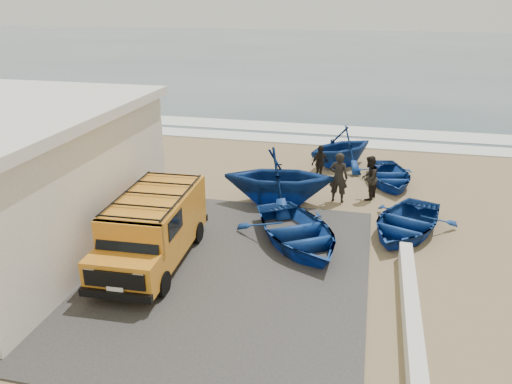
{
  "coord_description": "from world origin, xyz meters",
  "views": [
    {
      "loc": [
        3.68,
        -13.58,
        7.28
      ],
      "look_at": [
        0.22,
        1.28,
        1.2
      ],
      "focal_mm": 35.0,
      "sensor_mm": 36.0,
      "label": 1
    }
  ],
  "objects_px": {
    "boat_mid_right": "(389,175)",
    "boat_near_left": "(297,232)",
    "boat_near_right": "(405,222)",
    "fisherman_front": "(339,177)",
    "van": "(153,227)",
    "fisherman_back": "(320,163)",
    "boat_far_left": "(341,147)",
    "fisherman_middle": "(369,178)",
    "parapet": "(410,309)",
    "boat_mid_left": "(279,176)"
  },
  "relations": [
    {
      "from": "boat_mid_right",
      "to": "boat_near_left",
      "type": "bearing_deg",
      "value": -125.85
    },
    {
      "from": "boat_near_right",
      "to": "fisherman_front",
      "type": "relative_size",
      "value": 2.01
    },
    {
      "from": "van",
      "to": "fisherman_back",
      "type": "bearing_deg",
      "value": 61.39
    },
    {
      "from": "boat_near_left",
      "to": "boat_far_left",
      "type": "xyz_separation_m",
      "value": [
        0.74,
        7.99,
        0.47
      ]
    },
    {
      "from": "van",
      "to": "fisherman_back",
      "type": "xyz_separation_m",
      "value": [
        3.9,
        7.87,
        -0.34
      ]
    },
    {
      "from": "van",
      "to": "boat_near_left",
      "type": "bearing_deg",
      "value": 24.5
    },
    {
      "from": "fisherman_middle",
      "to": "fisherman_back",
      "type": "bearing_deg",
      "value": -109.58
    },
    {
      "from": "parapet",
      "to": "boat_near_right",
      "type": "bearing_deg",
      "value": 89.07
    },
    {
      "from": "fisherman_middle",
      "to": "fisherman_front",
      "type": "bearing_deg",
      "value": -46.4
    },
    {
      "from": "fisherman_front",
      "to": "fisherman_back",
      "type": "relative_size",
      "value": 1.26
    },
    {
      "from": "boat_far_left",
      "to": "fisherman_middle",
      "type": "xyz_separation_m",
      "value": [
        1.31,
        -3.69,
        -0.07
      ]
    },
    {
      "from": "boat_near_right",
      "to": "fisherman_back",
      "type": "distance_m",
      "value": 5.47
    },
    {
      "from": "boat_near_right",
      "to": "boat_mid_left",
      "type": "xyz_separation_m",
      "value": [
        -4.48,
        1.6,
        0.66
      ]
    },
    {
      "from": "van",
      "to": "boat_mid_right",
      "type": "bearing_deg",
      "value": 48.07
    },
    {
      "from": "parapet",
      "to": "fisherman_middle",
      "type": "xyz_separation_m",
      "value": [
        -1.17,
        7.48,
        0.57
      ]
    },
    {
      "from": "boat_mid_left",
      "to": "fisherman_middle",
      "type": "distance_m",
      "value": 3.44
    },
    {
      "from": "boat_mid_left",
      "to": "boat_near_left",
      "type": "bearing_deg",
      "value": -167.76
    },
    {
      "from": "parapet",
      "to": "van",
      "type": "relative_size",
      "value": 1.24
    },
    {
      "from": "parapet",
      "to": "boat_near_left",
      "type": "distance_m",
      "value": 4.54
    },
    {
      "from": "fisherman_back",
      "to": "boat_far_left",
      "type": "bearing_deg",
      "value": 19.75
    },
    {
      "from": "boat_near_right",
      "to": "fisherman_front",
      "type": "xyz_separation_m",
      "value": [
        -2.35,
        2.24,
        0.56
      ]
    },
    {
      "from": "parapet",
      "to": "boat_mid_right",
      "type": "distance_m",
      "value": 9.34
    },
    {
      "from": "fisherman_front",
      "to": "fisherman_back",
      "type": "xyz_separation_m",
      "value": [
        -0.92,
        2.12,
        -0.2
      ]
    },
    {
      "from": "parapet",
      "to": "fisherman_back",
      "type": "xyz_separation_m",
      "value": [
        -3.2,
        9.1,
        0.49
      ]
    },
    {
      "from": "boat_near_right",
      "to": "fisherman_middle",
      "type": "distance_m",
      "value": 3.05
    },
    {
      "from": "fisherman_back",
      "to": "boat_near_right",
      "type": "bearing_deg",
      "value": -104.4
    },
    {
      "from": "van",
      "to": "fisherman_front",
      "type": "height_order",
      "value": "van"
    },
    {
      "from": "boat_far_left",
      "to": "fisherman_back",
      "type": "height_order",
      "value": "boat_far_left"
    },
    {
      "from": "parapet",
      "to": "van",
      "type": "xyz_separation_m",
      "value": [
        -7.1,
        1.23,
        0.83
      ]
    },
    {
      "from": "fisherman_front",
      "to": "fisherman_middle",
      "type": "distance_m",
      "value": 1.22
    },
    {
      "from": "boat_mid_right",
      "to": "fisherman_front",
      "type": "xyz_separation_m",
      "value": [
        -1.9,
        -2.35,
        0.59
      ]
    },
    {
      "from": "fisherman_back",
      "to": "fisherman_front",
      "type": "bearing_deg",
      "value": -117.8
    },
    {
      "from": "boat_mid_right",
      "to": "fisherman_front",
      "type": "distance_m",
      "value": 3.08
    },
    {
      "from": "boat_far_left",
      "to": "boat_near_right",
      "type": "bearing_deg",
      "value": -25.46
    },
    {
      "from": "boat_near_left",
      "to": "fisherman_front",
      "type": "xyz_separation_m",
      "value": [
        0.95,
        3.79,
        0.51
      ]
    },
    {
      "from": "parapet",
      "to": "van",
      "type": "height_order",
      "value": "van"
    },
    {
      "from": "fisherman_back",
      "to": "boat_near_left",
      "type": "bearing_deg",
      "value": -141.52
    },
    {
      "from": "boat_near_left",
      "to": "boat_far_left",
      "type": "bearing_deg",
      "value": 52.64
    },
    {
      "from": "boat_near_left",
      "to": "boat_mid_right",
      "type": "relative_size",
      "value": 1.22
    },
    {
      "from": "van",
      "to": "boat_mid_left",
      "type": "bearing_deg",
      "value": 59.98
    },
    {
      "from": "van",
      "to": "boat_near_right",
      "type": "height_order",
      "value": "van"
    },
    {
      "from": "boat_near_left",
      "to": "boat_mid_right",
      "type": "height_order",
      "value": "boat_near_left"
    },
    {
      "from": "van",
      "to": "boat_near_left",
      "type": "relative_size",
      "value": 1.13
    },
    {
      "from": "fisherman_middle",
      "to": "boat_near_left",
      "type": "bearing_deg",
      "value": -6.47
    },
    {
      "from": "parapet",
      "to": "boat_near_left",
      "type": "xyz_separation_m",
      "value": [
        -3.22,
        3.18,
        0.17
      ]
    },
    {
      "from": "boat_mid_right",
      "to": "fisherman_back",
      "type": "xyz_separation_m",
      "value": [
        -2.82,
        -0.23,
        0.4
      ]
    },
    {
      "from": "boat_mid_right",
      "to": "parapet",
      "type": "bearing_deg",
      "value": -98.68
    },
    {
      "from": "parapet",
      "to": "fisherman_middle",
      "type": "bearing_deg",
      "value": 98.9
    },
    {
      "from": "fisherman_middle",
      "to": "parapet",
      "type": "bearing_deg",
      "value": 27.96
    },
    {
      "from": "van",
      "to": "boat_far_left",
      "type": "relative_size",
      "value": 1.39
    }
  ]
}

